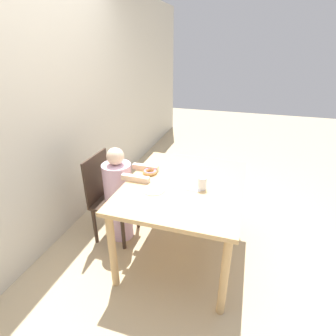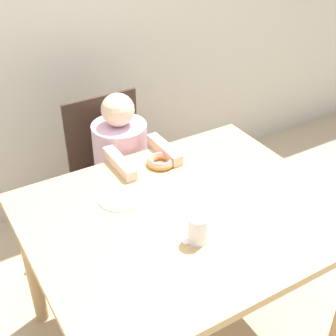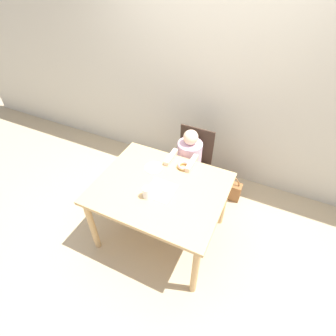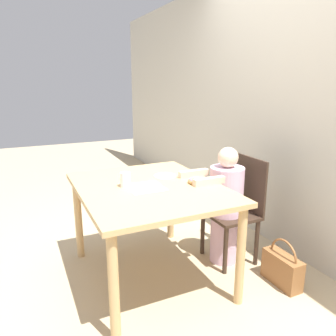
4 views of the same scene
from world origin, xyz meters
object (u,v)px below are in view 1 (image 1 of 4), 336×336
Objects in this scene: child_figure at (119,196)px; handbag at (124,199)px; cup at (202,183)px; chair at (109,197)px; donut at (150,172)px.

handbag is (0.47, 0.20, -0.35)m from child_figure.
child_figure reaches higher than cup.
chair is 6.81× the size of donut.
chair is 2.43× the size of handbag.
child_figure reaches higher than chair.
child_figure is at bearing -90.00° from chair.
handbag is at bearing 61.40° from cup.
chair is at bearing -169.27° from handbag.
handbag is 1.33m from cup.
child_figure is 0.87m from cup.
handbag is 3.38× the size of cup.
child_figure reaches higher than donut.
chair is at bearing 97.41° from donut.
donut is 0.91m from handbag.
cup is at bearing -105.61° from donut.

